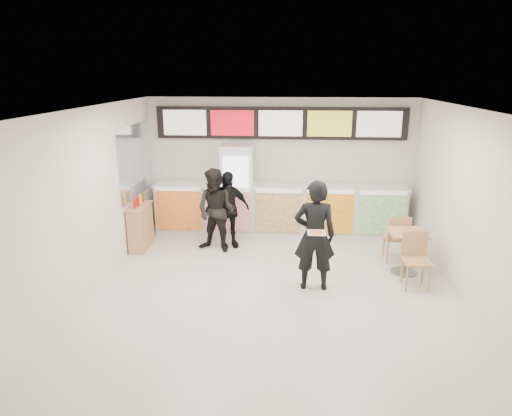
# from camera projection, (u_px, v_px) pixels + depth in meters

# --- Properties ---
(floor) EXTENTS (7.00, 7.00, 0.00)m
(floor) POSITION_uv_depth(u_px,v_px,m) (274.00, 297.00, 7.44)
(floor) COLOR beige
(floor) RESTS_ON ground
(ceiling) EXTENTS (7.00, 7.00, 0.00)m
(ceiling) POSITION_uv_depth(u_px,v_px,m) (276.00, 110.00, 6.59)
(ceiling) COLOR white
(ceiling) RESTS_ON wall_back
(wall_back) EXTENTS (6.00, 0.00, 6.00)m
(wall_back) POSITION_uv_depth(u_px,v_px,m) (280.00, 165.00, 10.36)
(wall_back) COLOR silver
(wall_back) RESTS_ON floor
(wall_left) EXTENTS (0.00, 7.00, 7.00)m
(wall_left) POSITION_uv_depth(u_px,v_px,m) (86.00, 205.00, 7.22)
(wall_left) COLOR silver
(wall_left) RESTS_ON floor
(wall_right) EXTENTS (0.00, 7.00, 7.00)m
(wall_right) POSITION_uv_depth(u_px,v_px,m) (476.00, 213.00, 6.80)
(wall_right) COLOR silver
(wall_right) RESTS_ON floor
(service_counter) EXTENTS (5.56, 0.77, 1.14)m
(service_counter) POSITION_uv_depth(u_px,v_px,m) (279.00, 209.00, 10.23)
(service_counter) COLOR silver
(service_counter) RESTS_ON floor
(menu_board) EXTENTS (5.50, 0.14, 0.70)m
(menu_board) POSITION_uv_depth(u_px,v_px,m) (281.00, 123.00, 10.01)
(menu_board) COLOR black
(menu_board) RESTS_ON wall_back
(drinks_fridge) EXTENTS (0.70, 0.67, 2.00)m
(drinks_fridge) POSITION_uv_depth(u_px,v_px,m) (238.00, 190.00, 10.19)
(drinks_fridge) COLOR white
(drinks_fridge) RESTS_ON floor
(mirror_panel) EXTENTS (0.01, 2.00, 1.50)m
(mirror_panel) POSITION_uv_depth(u_px,v_px,m) (136.00, 161.00, 9.49)
(mirror_panel) COLOR #B2B7BF
(mirror_panel) RESTS_ON wall_left
(customer_main) EXTENTS (0.69, 0.46, 1.88)m
(customer_main) POSITION_uv_depth(u_px,v_px,m) (315.00, 236.00, 7.50)
(customer_main) COLOR black
(customer_main) RESTS_ON floor
(customer_left) EXTENTS (0.99, 0.88, 1.71)m
(customer_left) POSITION_uv_depth(u_px,v_px,m) (216.00, 211.00, 9.14)
(customer_left) COLOR black
(customer_left) RESTS_ON floor
(customer_mid) EXTENTS (1.02, 0.76, 1.61)m
(customer_mid) POSITION_uv_depth(u_px,v_px,m) (227.00, 210.00, 9.38)
(customer_mid) COLOR black
(customer_mid) RESTS_ON floor
(pizza_slice) EXTENTS (0.36, 0.36, 0.02)m
(pizza_slice) POSITION_uv_depth(u_px,v_px,m) (317.00, 232.00, 7.00)
(pizza_slice) COLOR beige
(pizza_slice) RESTS_ON customer_main
(cafe_table) EXTENTS (0.68, 1.64, 0.95)m
(cafe_table) POSITION_uv_depth(u_px,v_px,m) (406.00, 245.00, 8.17)
(cafe_table) COLOR tan
(cafe_table) RESTS_ON floor
(condiment_ledge) EXTENTS (0.34, 0.83, 1.11)m
(condiment_ledge) POSITION_uv_depth(u_px,v_px,m) (141.00, 227.00, 9.37)
(condiment_ledge) COLOR tan
(condiment_ledge) RESTS_ON floor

